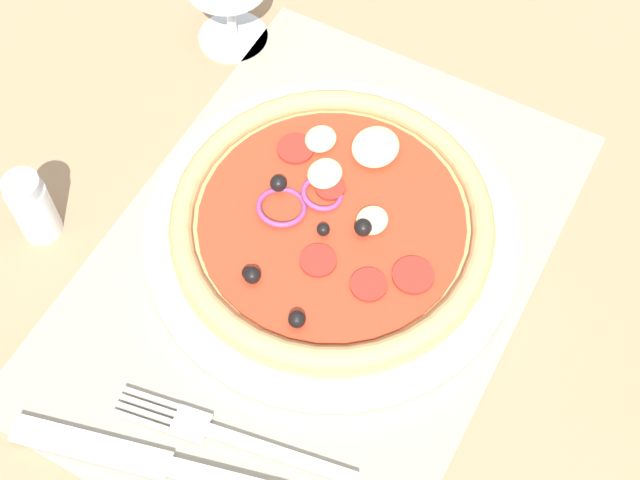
{
  "coord_description": "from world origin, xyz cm",
  "views": [
    {
      "loc": [
        -29.69,
        -16.71,
        62.11
      ],
      "look_at": [
        0.83,
        0.0,
        2.59
      ],
      "focal_mm": 50.41,
      "sensor_mm": 36.0,
      "label": 1
    }
  ],
  "objects_px": {
    "pizza": "(329,218)",
    "pepper_shaker": "(32,207)",
    "knife": "(145,460)",
    "fork": "(222,434)",
    "plate": "(328,230)"
  },
  "relations": [
    {
      "from": "plate",
      "to": "pepper_shaker",
      "type": "xyz_separation_m",
      "value": [
        -0.1,
        0.21,
        0.02
      ]
    },
    {
      "from": "plate",
      "to": "pizza",
      "type": "height_order",
      "value": "pizza"
    },
    {
      "from": "pepper_shaker",
      "to": "pizza",
      "type": "bearing_deg",
      "value": -62.97
    },
    {
      "from": "fork",
      "to": "knife",
      "type": "relative_size",
      "value": 0.91
    },
    {
      "from": "pepper_shaker",
      "to": "fork",
      "type": "bearing_deg",
      "value": -109.61
    },
    {
      "from": "pizza",
      "to": "pepper_shaker",
      "type": "bearing_deg",
      "value": 117.03
    },
    {
      "from": "pizza",
      "to": "knife",
      "type": "height_order",
      "value": "pizza"
    },
    {
      "from": "fork",
      "to": "pepper_shaker",
      "type": "height_order",
      "value": "pepper_shaker"
    },
    {
      "from": "fork",
      "to": "pepper_shaker",
      "type": "distance_m",
      "value": 0.23
    },
    {
      "from": "knife",
      "to": "pepper_shaker",
      "type": "height_order",
      "value": "pepper_shaker"
    },
    {
      "from": "plate",
      "to": "pizza",
      "type": "xyz_separation_m",
      "value": [
        0.0,
        0.0,
        0.02
      ]
    },
    {
      "from": "pizza",
      "to": "pepper_shaker",
      "type": "distance_m",
      "value": 0.23
    },
    {
      "from": "pizza",
      "to": "fork",
      "type": "bearing_deg",
      "value": -175.91
    },
    {
      "from": "plate",
      "to": "fork",
      "type": "bearing_deg",
      "value": -175.93
    },
    {
      "from": "knife",
      "to": "pizza",
      "type": "bearing_deg",
      "value": -110.68
    }
  ]
}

